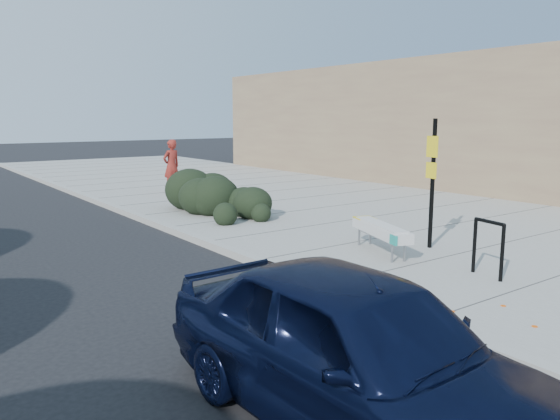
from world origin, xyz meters
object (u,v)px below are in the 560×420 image
(bench, at_px, (381,230))
(bike_rack, at_px, (488,243))
(sedan_navy, at_px, (358,351))
(pedestrian, at_px, (172,166))
(sign_post, at_px, (432,176))

(bench, relative_size, bike_rack, 1.98)
(sedan_navy, xyz_separation_m, pedestrian, (5.20, 15.02, 0.35))
(bench, xyz_separation_m, sign_post, (1.17, -0.30, 1.06))
(bike_rack, bearing_deg, pedestrian, 99.89)
(pedestrian, bearing_deg, sedan_navy, 58.53)
(sedan_navy, relative_size, pedestrian, 2.33)
(sedan_navy, distance_m, pedestrian, 15.90)
(bike_rack, height_order, sign_post, sign_post)
(sedan_navy, height_order, pedestrian, pedestrian)
(bench, xyz_separation_m, sedan_navy, (-4.69, -4.15, 0.15))
(sign_post, bearing_deg, bench, 173.44)
(bench, height_order, bike_rack, bike_rack)
(sign_post, bearing_deg, bike_rack, -107.28)
(pedestrian, bearing_deg, bench, 74.94)
(bike_rack, xyz_separation_m, sign_post, (0.92, 1.97, 0.93))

